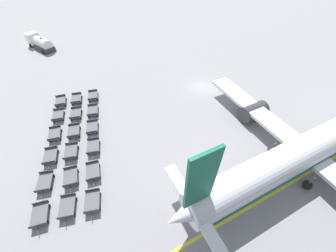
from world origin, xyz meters
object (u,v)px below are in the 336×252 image
Objects in this scene: baggage_dolly_row_near_col_f at (40,215)px; baggage_dolly_row_mid_a_col_e at (71,177)px; baggage_dolly_row_mid_a_col_c at (74,131)px; baggage_dolly_row_near_col_a at (61,101)px; airplane at (314,146)px; baggage_dolly_row_mid_a_col_d at (71,152)px; baggage_dolly_row_mid_a_col_f at (67,207)px; baggage_dolly_row_mid_b_col_e at (93,171)px; baggage_dolly_row_mid_a_col_b at (76,114)px; baggage_dolly_row_near_col_c at (55,134)px; baggage_dolly_row_mid_b_col_d at (93,147)px; fuel_tanker_primary at (41,43)px; baggage_dolly_row_near_col_d at (50,156)px; baggage_dolly_row_near_col_b at (58,115)px; baggage_dolly_row_mid_b_col_a at (93,96)px; baggage_dolly_row_mid_b_col_c at (92,127)px; baggage_dolly_row_near_col_e at (45,182)px; baggage_dolly_row_mid_a_col_a at (76,99)px; baggage_dolly_row_mid_b_col_b at (93,111)px; baggage_dolly_row_mid_b_col_f at (92,201)px.

baggage_dolly_row_mid_a_col_e is at bearing 139.60° from baggage_dolly_row_near_col_f.
baggage_dolly_row_near_col_a is at bearing -166.33° from baggage_dolly_row_mid_a_col_c.
airplane reaches higher than baggage_dolly_row_mid_a_col_d.
baggage_dolly_row_mid_a_col_f is 1.01× the size of baggage_dolly_row_mid_b_col_e.
baggage_dolly_row_mid_a_col_b is 15.02m from baggage_dolly_row_mid_a_col_f.
baggage_dolly_row_mid_a_col_d is 4.66m from baggage_dolly_row_mid_b_col_e.
baggage_dolly_row_near_col_c is 6.38m from baggage_dolly_row_mid_b_col_d.
fuel_tanker_primary is 2.40× the size of baggage_dolly_row_near_col_d.
baggage_dolly_row_near_col_b and baggage_dolly_row_mid_a_col_c have the same top height.
baggage_dolly_row_mid_a_col_b is (0.47, 2.57, 0.00)m from baggage_dolly_row_near_col_b.
baggage_dolly_row_near_col_a is 1.00× the size of baggage_dolly_row_mid_a_col_e.
baggage_dolly_row_near_col_a is 4.59m from baggage_dolly_row_mid_a_col_b.
baggage_dolly_row_mid_b_col_c is (7.64, -0.73, 0.00)m from baggage_dolly_row_mid_b_col_a.
baggage_dolly_row_mid_b_col_d is at bearing 88.07° from baggage_dolly_row_near_col_d.
baggage_dolly_row_mid_a_col_e is (3.99, 2.39, 0.00)m from baggage_dolly_row_near_col_d.
baggage_dolly_row_mid_a_col_b is (-11.09, 3.72, 0.00)m from baggage_dolly_row_near_col_e.
airplane is 31.09m from baggage_dolly_row_mid_a_col_c.
baggage_dolly_row_mid_b_col_d is (-3.54, 5.71, 0.00)m from baggage_dolly_row_near_col_e.
baggage_dolly_row_mid_a_col_f is (18.95, 0.99, 0.00)m from baggage_dolly_row_near_col_a.
baggage_dolly_row_near_col_f is 19.89m from baggage_dolly_row_mid_b_col_a.
fuel_tanker_primary reaches higher than baggage_dolly_row_mid_a_col_a.
baggage_dolly_row_mid_a_col_d is at bearing -148.40° from baggage_dolly_row_mid_b_col_e.
baggage_dolly_row_mid_b_col_a is 11.34m from baggage_dolly_row_mid_b_col_d.
baggage_dolly_row_mid_a_col_e is 0.99× the size of baggage_dolly_row_mid_b_col_b.
baggage_dolly_row_near_col_e is at bearing -147.82° from baggage_dolly_row_mid_a_col_f.
baggage_dolly_row_mid_a_col_b is 1.01× the size of baggage_dolly_row_mid_b_col_e.
baggage_dolly_row_near_col_b is 11.95m from baggage_dolly_row_mid_a_col_e.
fuel_tanker_primary reaches higher than baggage_dolly_row_near_col_a.
baggage_dolly_row_mid_a_col_c is 1.00× the size of baggage_dolly_row_mid_b_col_e.
airplane reaches higher than baggage_dolly_row_mid_b_col_c.
airplane is at bearing 53.72° from baggage_dolly_row_mid_b_col_b.
baggage_dolly_row_mid_a_col_d is 1.01× the size of baggage_dolly_row_mid_b_col_e.
baggage_dolly_row_mid_b_col_f is (0.26, 2.54, 0.00)m from baggage_dolly_row_mid_a_col_f.
baggage_dolly_row_near_col_c is 0.99× the size of baggage_dolly_row_mid_a_col_c.
airplane is at bearing 83.48° from baggage_dolly_row_mid_b_col_f.
airplane reaches higher than baggage_dolly_row_near_col_d.
baggage_dolly_row_near_col_c and baggage_dolly_row_mid_a_col_c have the same top height.
baggage_dolly_row_near_col_d is 6.48m from baggage_dolly_row_mid_b_col_c.
baggage_dolly_row_near_col_d is 0.99× the size of baggage_dolly_row_mid_b_col_f.
airplane is at bearing 60.18° from baggage_dolly_row_mid_b_col_c.
baggage_dolly_row_mid_a_col_b is 1.02× the size of baggage_dolly_row_mid_a_col_e.
baggage_dolly_row_near_col_d and baggage_dolly_row_mid_b_col_f have the same top height.
airplane reaches higher than baggage_dolly_row_mid_b_col_a.
fuel_tanker_primary reaches higher than baggage_dolly_row_near_col_c.
baggage_dolly_row_mid_a_col_b is at bearing 175.44° from baggage_dolly_row_mid_a_col_e.
baggage_dolly_row_mid_b_col_d is (3.75, 2.37, 0.00)m from baggage_dolly_row_mid_a_col_c.
baggage_dolly_row_near_col_c is at bearing 174.98° from baggage_dolly_row_near_col_f.
baggage_dolly_row_mid_a_col_f is at bearing -96.47° from airplane.
baggage_dolly_row_near_col_e is at bearing -93.80° from baggage_dolly_row_mid_b_col_e.
baggage_dolly_row_mid_b_col_a is 0.99× the size of baggage_dolly_row_mid_b_col_f.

